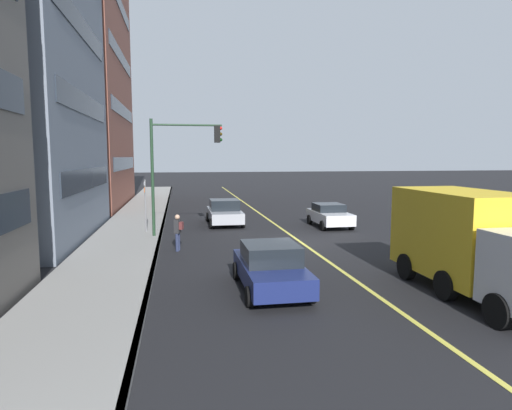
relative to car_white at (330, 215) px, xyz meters
The scene contains 12 objects.
ground 5.18m from the car_white, 143.11° to the left, with size 200.00×200.00×0.00m, color black.
sidewalk_slab 12.55m from the car_white, 109.10° to the left, with size 80.00×3.65×0.15m, color gray.
curb_edge 10.92m from the car_white, 112.10° to the left, with size 80.00×0.16×0.15m, color slate.
lane_stripe_center 5.18m from the car_white, 143.11° to the left, with size 80.00×0.16×0.01m, color #D8CC4C.
building_glass_right 28.97m from the car_white, 51.84° to the left, with size 16.65×11.77×30.47m.
car_white is the anchor object (origin of this frame).
car_silver 6.59m from the car_white, 71.69° to the left, with size 4.54×2.13×1.59m.
car_navy 13.36m from the car_white, 152.25° to the left, with size 4.36×2.04×1.53m.
truck_yellow 13.34m from the car_white, behind, with size 6.54×2.66×3.19m.
pedestrian_with_backpack 10.60m from the car_white, 120.24° to the left, with size 0.45×0.45×1.68m.
traffic_light_mast 9.95m from the car_white, 102.66° to the left, with size 0.28×3.74×6.23m.
street_sign_post 10.99m from the car_white, 93.33° to the left, with size 0.60×0.08×3.03m.
Camera 1 is at (-21.06, 5.99, 4.30)m, focal length 30.43 mm.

